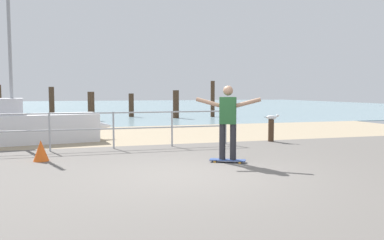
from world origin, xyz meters
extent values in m
cube|color=#605B56|center=(0.00, -1.00, 0.00)|extent=(24.00, 10.00, 0.04)
cube|color=tan|center=(0.00, 7.00, 0.00)|extent=(24.00, 6.00, 0.04)
cube|color=#75939E|center=(0.00, 35.00, 0.00)|extent=(72.00, 50.00, 0.04)
cylinder|color=#9EA0A5|center=(-2.96, 3.60, 0.53)|extent=(0.05, 0.05, 1.05)
cylinder|color=#9EA0A5|center=(-1.30, 3.60, 0.53)|extent=(0.05, 0.05, 1.05)
cylinder|color=#9EA0A5|center=(0.36, 3.60, 0.53)|extent=(0.05, 0.05, 1.05)
cylinder|color=#9EA0A5|center=(2.02, 3.60, 0.53)|extent=(0.05, 0.05, 1.05)
cylinder|color=#9EA0A5|center=(-2.96, 3.60, 1.02)|extent=(9.96, 0.04, 0.04)
cylinder|color=#9EA0A5|center=(-2.96, 3.60, 0.58)|extent=(9.96, 0.04, 0.04)
cube|color=silver|center=(-3.89, 5.52, 0.45)|extent=(4.57, 2.08, 0.90)
cone|color=silver|center=(-1.72, 5.87, 0.45)|extent=(1.21, 0.93, 0.77)
cylinder|color=gray|center=(-4.19, 5.48, 2.95)|extent=(0.10, 0.10, 4.09)
cube|color=silver|center=(-4.49, 5.43, 1.15)|extent=(1.33, 1.08, 0.50)
cube|color=#334C8C|center=(1.03, 0.88, 0.07)|extent=(0.80, 0.54, 0.02)
cylinder|color=orange|center=(1.31, 0.82, 0.03)|extent=(0.07, 0.05, 0.06)
cylinder|color=orange|center=(1.24, 0.68, 0.03)|extent=(0.07, 0.05, 0.06)
cylinder|color=orange|center=(0.81, 1.08, 0.03)|extent=(0.07, 0.05, 0.06)
cylinder|color=orange|center=(0.74, 0.94, 0.03)|extent=(0.07, 0.05, 0.06)
cylinder|color=#26262B|center=(1.13, 0.83, 0.48)|extent=(0.14, 0.14, 0.80)
cylinder|color=#26262B|center=(0.92, 0.94, 0.48)|extent=(0.14, 0.14, 0.80)
cube|color=#26592D|center=(1.03, 0.88, 1.18)|extent=(0.41, 0.34, 0.60)
sphere|color=#9E755B|center=(1.03, 0.88, 1.62)|extent=(0.22, 0.22, 0.22)
cylinder|color=#9E755B|center=(1.42, 0.68, 1.36)|extent=(0.53, 0.33, 0.23)
cylinder|color=#9E755B|center=(0.63, 1.09, 1.36)|extent=(0.53, 0.33, 0.23)
cylinder|color=#422D1E|center=(3.63, 3.77, 0.36)|extent=(0.18, 0.18, 0.71)
ellipsoid|color=white|center=(3.63, 3.77, 0.78)|extent=(0.35, 0.27, 0.14)
sphere|color=white|center=(3.80, 3.68, 0.84)|extent=(0.09, 0.09, 0.09)
cone|color=gold|center=(3.84, 3.66, 0.84)|extent=(0.06, 0.04, 0.02)
cube|color=slate|center=(3.49, 3.84, 0.79)|extent=(0.14, 0.13, 0.02)
cylinder|color=#422D1E|center=(-4.28, 18.97, 0.96)|extent=(0.34, 0.34, 1.92)
cylinder|color=#422D1E|center=(-1.81, 14.44, 0.80)|extent=(0.37, 0.37, 1.60)
cylinder|color=#422D1E|center=(0.65, 16.66, 0.75)|extent=(0.32, 0.32, 1.49)
cylinder|color=#422D1E|center=(3.12, 14.81, 0.85)|extent=(0.37, 0.37, 1.69)
cylinder|color=#422D1E|center=(5.59, 15.19, 1.14)|extent=(0.26, 0.26, 2.28)
cone|color=#E55919|center=(-3.02, 2.18, 0.25)|extent=(0.36, 0.36, 0.50)
camera|label=1|loc=(-1.95, -6.72, 1.60)|focal=34.33mm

